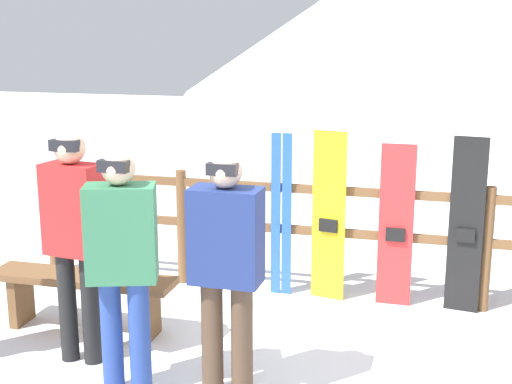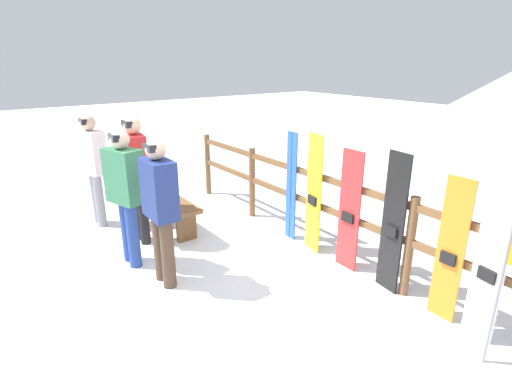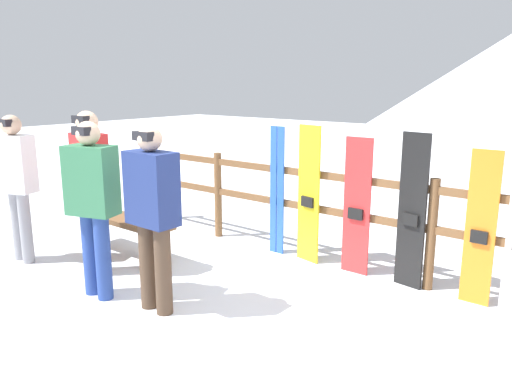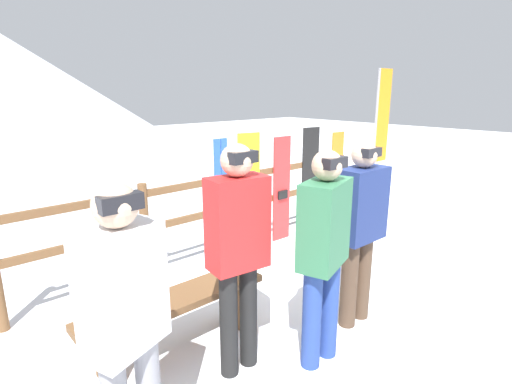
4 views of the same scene
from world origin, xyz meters
The scene contains 11 objects.
ground_plane centered at (0.00, 0.00, 0.00)m, with size 40.00×40.00×0.00m, color white.
mountain_backdrop centered at (0.00, 23.68, 3.00)m, with size 18.00×18.00×6.00m.
fence centered at (0.00, 1.68, 0.69)m, with size 5.88×0.10×1.15m.
bench centered at (-1.84, 0.37, 0.37)m, with size 1.60×0.36×0.49m.
person_red centered at (-1.60, -0.15, 1.04)m, with size 0.46×0.29×1.78m.
person_navy centered at (-0.36, -0.35, 0.98)m, with size 0.48×0.27×1.71m.
person_plaid_green centered at (-1.05, -0.50, 0.99)m, with size 0.52×0.39×1.72m.
ski_pair_blue centered at (-0.42, 1.62, 0.78)m, with size 0.19×0.02×1.56m.
snowboard_yellow centered at (0.03, 1.62, 0.80)m, with size 0.32×0.10×1.60m.
snowboard_red centered at (0.64, 1.62, 0.75)m, with size 0.31×0.06×1.51m.
snowboard_black_stripe centered at (1.25, 1.62, 0.79)m, with size 0.30×0.09×1.59m.
Camera 1 is at (0.99, -4.71, 2.52)m, focal length 50.00 mm.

